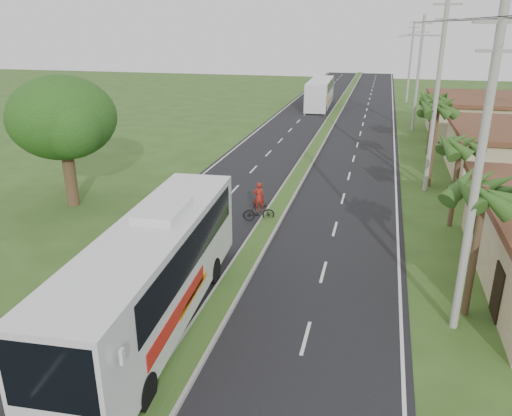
# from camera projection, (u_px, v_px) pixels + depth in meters

# --- Properties ---
(ground) EXTENTS (180.00, 180.00, 0.00)m
(ground) POSITION_uv_depth(u_px,v_px,m) (209.00, 324.00, 17.92)
(ground) COLOR #304B1B
(ground) RESTS_ON ground
(road_asphalt) EXTENTS (14.00, 160.00, 0.02)m
(road_asphalt) POSITION_uv_depth(u_px,v_px,m) (300.00, 173.00, 36.10)
(road_asphalt) COLOR black
(road_asphalt) RESTS_ON ground
(median_strip) EXTENTS (1.20, 160.00, 0.18)m
(median_strip) POSITION_uv_depth(u_px,v_px,m) (300.00, 171.00, 36.07)
(median_strip) COLOR gray
(median_strip) RESTS_ON ground
(lane_edge_left) EXTENTS (0.12, 160.00, 0.01)m
(lane_edge_left) POSITION_uv_depth(u_px,v_px,m) (212.00, 167.00, 37.64)
(lane_edge_left) COLOR silver
(lane_edge_left) RESTS_ON ground
(lane_edge_right) EXTENTS (0.12, 160.00, 0.01)m
(lane_edge_right) POSITION_uv_depth(u_px,v_px,m) (396.00, 179.00, 34.57)
(lane_edge_right) COLOR silver
(lane_edge_right) RESTS_ON ground
(shop_mid) EXTENTS (7.60, 10.60, 3.67)m
(shop_mid) POSITION_uv_depth(u_px,v_px,m) (508.00, 153.00, 34.07)
(shop_mid) COLOR tan
(shop_mid) RESTS_ON ground
(shop_far) EXTENTS (8.60, 11.60, 3.82)m
(shop_far) POSITION_uv_depth(u_px,v_px,m) (476.00, 117.00, 46.78)
(shop_far) COLOR tan
(shop_far) RESTS_ON ground
(palm_verge_a) EXTENTS (2.40, 2.40, 5.45)m
(palm_verge_a) POSITION_uv_depth(u_px,v_px,m) (484.00, 193.00, 16.94)
(palm_verge_a) COLOR #473321
(palm_verge_a) RESTS_ON ground
(palm_verge_b) EXTENTS (2.40, 2.40, 5.05)m
(palm_verge_b) POSITION_uv_depth(u_px,v_px,m) (461.00, 146.00, 25.16)
(palm_verge_b) COLOR #473321
(palm_verge_b) RESTS_ON ground
(palm_verge_c) EXTENTS (2.40, 2.40, 5.85)m
(palm_verge_c) POSITION_uv_depth(u_px,v_px,m) (438.00, 109.00, 31.40)
(palm_verge_c) COLOR #473321
(palm_verge_c) RESTS_ON ground
(palm_verge_d) EXTENTS (2.40, 2.40, 5.25)m
(palm_verge_d) POSITION_uv_depth(u_px,v_px,m) (434.00, 99.00, 39.67)
(palm_verge_d) COLOR #473321
(palm_verge_d) RESTS_ON ground
(shade_tree) EXTENTS (6.30, 6.00, 7.54)m
(shade_tree) POSITION_uv_depth(u_px,v_px,m) (61.00, 121.00, 28.06)
(shade_tree) COLOR #473321
(shade_tree) RESTS_ON ground
(utility_pole_a) EXTENTS (1.60, 0.28, 11.00)m
(utility_pole_a) POSITION_uv_depth(u_px,v_px,m) (478.00, 174.00, 15.82)
(utility_pole_a) COLOR gray
(utility_pole_a) RESTS_ON ground
(utility_pole_b) EXTENTS (3.20, 0.28, 12.00)m
(utility_pole_b) POSITION_uv_depth(u_px,v_px,m) (436.00, 92.00, 30.17)
(utility_pole_b) COLOR gray
(utility_pole_b) RESTS_ON ground
(utility_pole_c) EXTENTS (1.60, 0.28, 11.00)m
(utility_pole_c) POSITION_uv_depth(u_px,v_px,m) (418.00, 73.00, 48.56)
(utility_pole_c) COLOR gray
(utility_pole_c) RESTS_ON ground
(utility_pole_d) EXTENTS (1.60, 0.28, 10.50)m
(utility_pole_d) POSITION_uv_depth(u_px,v_px,m) (410.00, 61.00, 66.83)
(utility_pole_d) COLOR gray
(utility_pole_d) RESTS_ON ground
(coach_bus_main) EXTENTS (3.43, 12.73, 4.07)m
(coach_bus_main) POSITION_uv_depth(u_px,v_px,m) (154.00, 268.00, 17.20)
(coach_bus_main) COLOR silver
(coach_bus_main) RESTS_ON ground
(coach_bus_far) EXTENTS (2.96, 11.99, 3.47)m
(coach_bus_far) POSITION_uv_depth(u_px,v_px,m) (320.00, 92.00, 63.72)
(coach_bus_far) COLOR silver
(coach_bus_far) RESTS_ON ground
(motorcyclist) EXTENTS (1.79, 0.97, 2.21)m
(motorcyclist) POSITION_uv_depth(u_px,v_px,m) (259.00, 207.00, 27.04)
(motorcyclist) COLOR black
(motorcyclist) RESTS_ON ground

